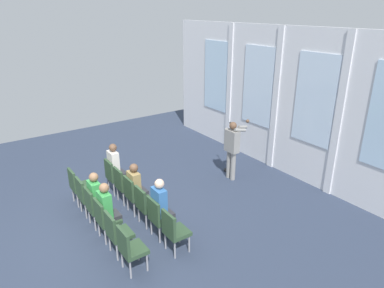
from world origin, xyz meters
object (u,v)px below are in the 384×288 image
(audience_r0_c2, at_px, (136,185))
(audience_r1_c3, at_px, (108,208))
(chair_r0_c4, at_px, (159,216))
(chair_r1_c4, at_px, (116,231))
(chair_r0_c3, at_px, (145,204))
(chair_r0_c1, at_px, (123,183))
(audience_r1_c2, at_px, (97,196))
(mic_stand, at_px, (229,160))
(audience_r0_c0, at_px, (116,166))
(chair_r0_c0, at_px, (113,174))
(speaker, at_px, (232,146))
(audience_r0_c4, at_px, (161,205))
(chair_r1_c0, at_px, (77,184))
(chair_r1_c5, at_px, (130,247))
(chair_r0_c5, at_px, (174,229))
(chair_r1_c1, at_px, (86,194))
(chair_r0_c2, at_px, (134,193))
(chair_r1_c3, at_px, (105,217))
(chair_r1_c2, at_px, (95,205))

(audience_r0_c2, xyz_separation_m, audience_r1_c3, (0.59, -0.95, 0.02))
(chair_r0_c4, xyz_separation_m, chair_r1_c4, (0.00, -0.95, 0.00))
(chair_r0_c3, bearing_deg, chair_r0_c1, 180.00)
(chair_r0_c1, bearing_deg, audience_r1_c2, -55.72)
(mic_stand, height_order, audience_r0_c0, mic_stand)
(chair_r0_c0, height_order, audience_r1_c3, audience_r1_c3)
(chair_r0_c1, relative_size, audience_r0_c2, 0.74)
(speaker, xyz_separation_m, audience_r0_c4, (1.23, -3.02, -0.23))
(mic_stand, distance_m, chair_r0_c0, 3.45)
(chair_r0_c3, distance_m, audience_r1_c2, 1.07)
(chair_r0_c4, xyz_separation_m, chair_r1_c0, (-2.37, -0.95, 0.00))
(audience_r0_c4, bearing_deg, audience_r0_c2, 179.73)
(audience_r0_c0, height_order, chair_r1_c5, audience_r0_c0)
(audience_r0_c2, xyz_separation_m, audience_r1_c2, (0.00, -0.95, 0.02))
(chair_r0_c4, distance_m, audience_r1_c2, 1.48)
(speaker, bearing_deg, chair_r1_c5, -65.76)
(chair_r0_c3, relative_size, chair_r0_c5, 1.00)
(audience_r0_c2, relative_size, audience_r1_c3, 0.97)
(chair_r0_c3, distance_m, chair_r1_c1, 1.52)
(audience_r0_c2, xyz_separation_m, chair_r1_c0, (-1.18, -1.04, -0.18))
(chair_r0_c0, height_order, audience_r0_c0, audience_r0_c0)
(audience_r1_c2, distance_m, chair_r1_c4, 1.20)
(chair_r0_c2, height_order, chair_r1_c1, same)
(audience_r0_c2, relative_size, chair_r1_c5, 1.35)
(chair_r1_c1, height_order, audience_r1_c2, audience_r1_c2)
(audience_r0_c0, bearing_deg, mic_stand, 77.64)
(speaker, distance_m, chair_r0_c2, 3.13)
(chair_r1_c5, bearing_deg, chair_r1_c0, 180.00)
(chair_r1_c0, height_order, chair_r1_c1, same)
(mic_stand, distance_m, chair_r0_c5, 4.05)
(chair_r0_c3, relative_size, chair_r0_c4, 1.00)
(chair_r0_c3, height_order, chair_r1_c3, same)
(audience_r0_c2, bearing_deg, chair_r1_c0, -138.86)
(speaker, bearing_deg, chair_r0_c1, -100.01)
(speaker, xyz_separation_m, audience_r1_c2, (0.05, -3.97, -0.27))
(speaker, relative_size, chair_r0_c3, 1.82)
(chair_r0_c2, relative_size, chair_r1_c0, 1.00)
(chair_r1_c0, bearing_deg, chair_r0_c0, 90.00)
(chair_r1_c2, distance_m, chair_r1_c5, 1.78)
(chair_r0_c4, xyz_separation_m, chair_r0_c5, (0.59, 0.00, 0.00))
(chair_r1_c2, relative_size, chair_r1_c3, 1.00)
(chair_r0_c0, bearing_deg, audience_r0_c0, 90.00)
(mic_stand, bearing_deg, chair_r0_c4, -63.89)
(chair_r0_c3, distance_m, chair_r1_c4, 1.12)
(chair_r1_c1, bearing_deg, chair_r0_c3, 38.75)
(chair_r1_c1, height_order, audience_r1_c3, audience_r1_c3)
(chair_r0_c0, height_order, chair_r0_c2, same)
(mic_stand, bearing_deg, chair_r0_c0, -102.08)
(chair_r0_c4, bearing_deg, chair_r0_c1, 180.00)
(audience_r0_c2, xyz_separation_m, audience_r0_c4, (1.18, -0.01, 0.05))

